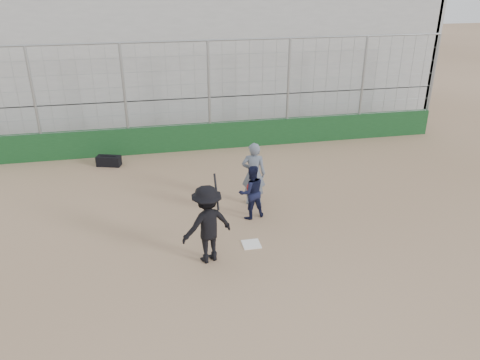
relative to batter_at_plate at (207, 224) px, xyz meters
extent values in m
plane|color=brown|center=(1.14, 0.42, -0.95)|extent=(90.00, 90.00, 0.00)
cube|color=white|center=(1.14, 0.42, -0.94)|extent=(0.44, 0.44, 0.02)
cube|color=#113617|center=(1.14, 7.42, -0.45)|extent=(18.00, 0.25, 1.00)
cylinder|color=gray|center=(1.14, 7.42, 1.05)|extent=(0.10, 0.10, 4.00)
cylinder|color=gray|center=(10.14, 7.42, 1.05)|extent=(0.10, 0.10, 4.00)
cylinder|color=gray|center=(1.14, 7.42, 3.05)|extent=(18.00, 0.07, 0.07)
cube|color=gray|center=(1.14, 12.37, -0.15)|extent=(20.00, 6.70, 1.60)
cube|color=gray|center=(1.14, 12.37, 2.75)|extent=(20.00, 6.70, 4.20)
cube|color=gray|center=(11.14, 12.37, 1.95)|extent=(0.25, 6.70, 6.10)
imported|color=black|center=(0.00, 0.00, 0.00)|extent=(1.39, 1.07, 1.90)
cylinder|color=black|center=(0.25, 0.15, 0.73)|extent=(0.07, 0.57, 0.71)
imported|color=black|center=(1.45, 1.78, -0.45)|extent=(0.86, 0.74, 1.01)
sphere|color=maroon|center=(1.45, 1.78, -0.03)|extent=(0.28, 0.28, 0.28)
imported|color=#545D6A|center=(1.69, 2.60, -0.10)|extent=(0.78, 0.62, 1.69)
cube|color=black|center=(-2.58, 6.42, -0.78)|extent=(0.89, 0.58, 0.35)
cylinder|color=black|center=(-2.58, 6.42, -0.58)|extent=(0.52, 0.20, 0.04)
camera|label=1|loc=(-1.14, -9.27, 5.33)|focal=35.00mm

